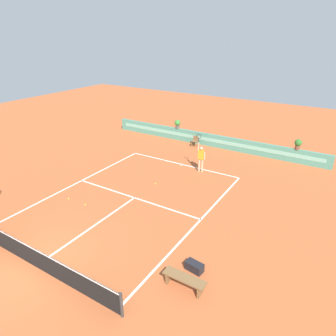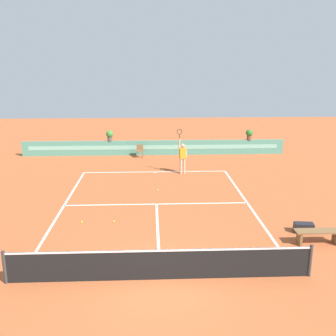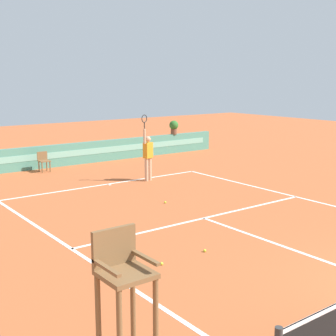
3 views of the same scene
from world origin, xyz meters
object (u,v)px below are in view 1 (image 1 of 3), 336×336
object	(u,v)px
tennis_ball_by_sideline	(85,205)
potted_plant_far_right	(298,144)
bench_courtside	(184,280)
ball_kid_chair	(195,141)
tennis_player	(201,157)
potted_plant_left	(177,124)
tennis_ball_mid_court	(69,199)
gear_bag	(194,267)
tennis_ball_near_baseline	(156,184)

from	to	relation	value
tennis_ball_by_sideline	potted_plant_far_right	distance (m)	14.68
bench_courtside	potted_plant_far_right	size ratio (longest dim) A/B	2.21
ball_kid_chair	tennis_player	xyz separation A→B (m)	(2.54, -4.17, 0.57)
potted_plant_far_right	tennis_player	bearing A→B (deg)	-135.74
tennis_ball_by_sideline	potted_plant_far_right	size ratio (longest dim) A/B	0.09
bench_courtside	potted_plant_left	bearing A→B (deg)	120.94
ball_kid_chair	tennis_ball_mid_court	bearing A→B (deg)	-100.13
tennis_ball_by_sideline	potted_plant_left	bearing A→B (deg)	96.12
gear_bag	tennis_ball_mid_court	bearing A→B (deg)	171.57
ball_kid_chair	tennis_ball_mid_court	xyz separation A→B (m)	(-2.02, -11.31, -0.44)
ball_kid_chair	gear_bag	xyz separation A→B (m)	(6.40, -12.56, -0.30)
tennis_ball_near_baseline	potted_plant_left	world-z (taller)	potted_plant_left
tennis_player	tennis_ball_mid_court	size ratio (longest dim) A/B	38.01
potted_plant_left	tennis_ball_mid_court	bearing A→B (deg)	-89.83
ball_kid_chair	bench_courtside	xyz separation A→B (m)	(6.50, -13.55, -0.10)
tennis_ball_near_baseline	potted_plant_far_right	distance (m)	10.41
tennis_ball_mid_court	potted_plant_far_right	xyz separation A→B (m)	(9.58, 12.04, 1.38)
ball_kid_chair	tennis_ball_by_sideline	xyz separation A→B (m)	(-0.77, -11.28, -0.44)
tennis_ball_mid_court	tennis_ball_by_sideline	xyz separation A→B (m)	(1.25, 0.03, 0.00)
tennis_ball_near_baseline	potted_plant_far_right	world-z (taller)	potted_plant_far_right
tennis_player	potted_plant_left	bearing A→B (deg)	133.17
tennis_ball_mid_court	bench_courtside	bearing A→B (deg)	-14.72
gear_bag	tennis_ball_by_sideline	world-z (taller)	gear_bag
tennis_ball_mid_court	tennis_ball_by_sideline	world-z (taller)	same
gear_bag	potted_plant_far_right	bearing A→B (deg)	85.01
potted_plant_left	tennis_player	bearing A→B (deg)	-46.83
ball_kid_chair	potted_plant_left	size ratio (longest dim) A/B	1.17
tennis_player	potted_plant_far_right	distance (m)	7.03
ball_kid_chair	tennis_ball_by_sideline	bearing A→B (deg)	-93.90
gear_bag	tennis_ball_near_baseline	xyz separation A→B (m)	(-5.34, 5.28, -0.15)
bench_courtside	tennis_ball_mid_court	bearing A→B (deg)	165.28
tennis_player	potted_plant_far_right	xyz separation A→B (m)	(5.03, 4.90, 0.36)
tennis_ball_near_baseline	tennis_ball_by_sideline	xyz separation A→B (m)	(-1.83, -4.00, 0.00)
gear_bag	tennis_player	size ratio (longest dim) A/B	0.27
potted_plant_far_right	gear_bag	bearing A→B (deg)	-94.99
bench_courtside	potted_plant_left	size ratio (longest dim) A/B	2.21
potted_plant_far_right	potted_plant_left	world-z (taller)	same
tennis_ball_by_sideline	potted_plant_left	distance (m)	12.16
gear_bag	tennis_ball_near_baseline	size ratio (longest dim) A/B	10.29
gear_bag	potted_plant_left	distance (m)	15.80
gear_bag	bench_courtside	bearing A→B (deg)	-84.18
tennis_ball_near_baseline	bench_courtside	bearing A→B (deg)	-49.04
tennis_player	potted_plant_far_right	bearing A→B (deg)	44.26
bench_courtside	gear_bag	size ratio (longest dim) A/B	2.29
tennis_ball_mid_court	tennis_ball_by_sideline	distance (m)	1.25
ball_kid_chair	tennis_player	distance (m)	4.91
ball_kid_chair	tennis_ball_near_baseline	distance (m)	7.37
bench_courtside	tennis_ball_mid_court	world-z (taller)	bench_courtside
tennis_ball_near_baseline	tennis_ball_mid_court	distance (m)	5.07
gear_bag	tennis_ball_mid_court	xyz separation A→B (m)	(-8.42, 1.25, -0.15)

